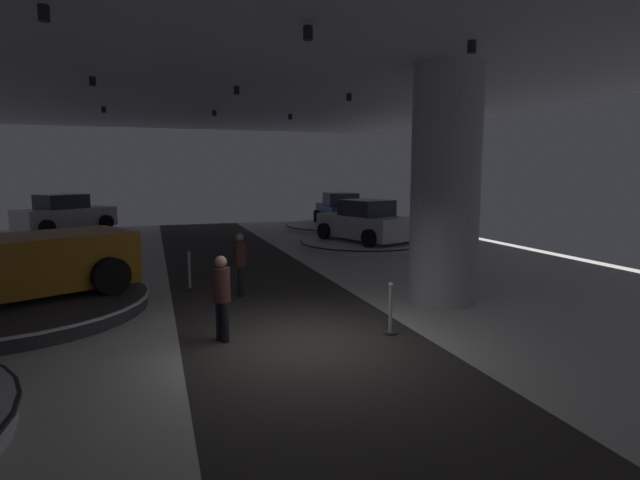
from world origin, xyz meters
TOP-DOWN VIEW (x-y plane):
  - ground at (0.00, 0.00)m, footprint 24.00×44.00m
  - ceiling_with_spotlights at (-0.00, -0.00)m, footprint 24.00×44.00m
  - column_right at (3.94, 1.93)m, footprint 1.60×1.60m
  - display_platform_deep_right at (7.04, 17.13)m, footprint 5.81×5.81m
  - display_car_deep_right at (7.04, 17.10)m, footprint 2.61×4.38m
  - display_platform_far_right at (5.73, 10.79)m, footprint 5.27×5.27m
  - display_car_far_right at (5.74, 10.76)m, footprint 3.20×4.55m
  - display_platform_mid_left at (-5.69, 3.97)m, footprint 6.01×6.01m
  - display_platform_deep_left at (-6.41, 17.67)m, footprint 4.51×4.51m
  - display_car_deep_left at (-6.43, 17.65)m, footprint 4.42×4.01m
  - visitor_walking_near at (-1.43, 0.68)m, footprint 0.32×0.32m
  - visitor_walking_far at (-0.55, 3.96)m, footprint 0.32×0.32m
  - stanchion_a at (1.67, 0.09)m, footprint 0.28×0.28m
  - stanchion_b at (-1.70, 5.14)m, footprint 0.28×0.28m

SIDE VIEW (x-z plane):
  - ground at x=0.00m, z-range -0.05..0.00m
  - display_platform_far_right at x=5.73m, z-range 0.02..0.24m
  - display_platform_deep_right at x=7.04m, z-range 0.02..0.26m
  - display_platform_mid_left at x=-5.69m, z-range 0.02..0.34m
  - display_platform_deep_left at x=-6.41m, z-range 0.02..0.35m
  - stanchion_a at x=1.67m, z-range -0.13..0.88m
  - stanchion_b at x=-1.70m, z-range -0.13..0.88m
  - visitor_walking_near at x=-1.43m, z-range 0.11..1.70m
  - visitor_walking_far at x=-0.55m, z-range 0.11..1.70m
  - display_car_far_right at x=5.74m, z-range 0.14..1.85m
  - display_car_deep_right at x=7.04m, z-range 0.16..1.86m
  - display_car_deep_left at x=-6.43m, z-range 0.24..1.95m
  - column_right at x=3.94m, z-range 0.00..5.50m
  - ceiling_with_spotlights at x=0.00m, z-range 5.35..5.74m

